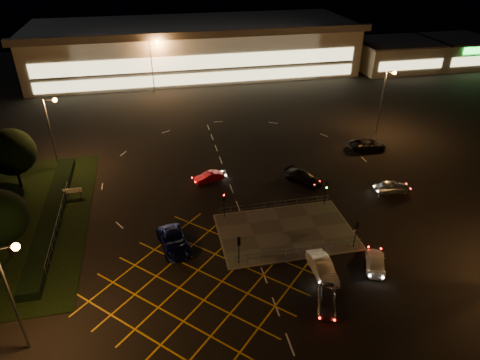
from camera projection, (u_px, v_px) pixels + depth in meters
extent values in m
plane|color=black|center=(263.00, 224.00, 47.47)|extent=(180.00, 180.00, 0.00)
cube|color=#4C4944|center=(286.00, 232.00, 46.11)|extent=(14.00, 9.00, 0.12)
cube|color=black|center=(6.00, 223.00, 47.47)|extent=(18.00, 30.00, 0.08)
cube|color=black|center=(52.00, 214.00, 48.14)|extent=(2.00, 26.00, 1.00)
cube|color=beige|center=(194.00, 48.00, 97.33)|extent=(70.00, 25.00, 10.00)
cube|color=slate|center=(193.00, 25.00, 94.71)|extent=(72.00, 26.50, 0.60)
cube|color=#FFEAA5|center=(202.00, 63.00, 86.73)|extent=(66.00, 0.20, 3.00)
cube|color=#FFEAA5|center=(202.00, 78.00, 88.34)|extent=(66.00, 0.20, 2.20)
cube|color=beige|center=(395.00, 55.00, 99.87)|extent=(18.00, 14.00, 6.00)
cube|color=slate|center=(397.00, 41.00, 98.28)|extent=(18.80, 14.80, 0.40)
cube|color=#FFEAA5|center=(411.00, 65.00, 94.12)|extent=(15.30, 0.20, 2.00)
cube|color=beige|center=(456.00, 52.00, 102.75)|extent=(14.00, 14.00, 6.00)
cube|color=slate|center=(459.00, 38.00, 101.17)|extent=(14.80, 14.80, 0.40)
cube|color=#FFEAA5|center=(475.00, 61.00, 97.00)|extent=(11.90, 0.20, 2.00)
cube|color=#19E533|center=(478.00, 50.00, 95.71)|extent=(7.00, 0.30, 1.40)
cylinder|color=slate|center=(12.00, 301.00, 30.84)|extent=(0.20, 0.20, 10.00)
cylinder|color=slate|center=(4.00, 248.00, 28.55)|extent=(1.40, 0.12, 0.12)
sphere|color=orange|center=(16.00, 247.00, 28.70)|extent=(0.56, 0.56, 0.56)
cylinder|color=slate|center=(51.00, 136.00, 55.83)|extent=(0.20, 0.20, 10.00)
cylinder|color=slate|center=(49.00, 100.00, 53.54)|extent=(1.40, 0.12, 0.12)
sphere|color=orange|center=(55.00, 100.00, 53.69)|extent=(0.56, 0.56, 0.56)
cylinder|color=slate|center=(381.00, 104.00, 66.17)|extent=(0.20, 0.20, 10.00)
cylinder|color=slate|center=(390.00, 73.00, 63.88)|extent=(1.40, 0.12, 0.12)
sphere|color=orange|center=(395.00, 73.00, 64.03)|extent=(0.56, 0.56, 0.56)
cylinder|color=slate|center=(152.00, 67.00, 83.70)|extent=(0.20, 0.20, 10.00)
cylinder|color=slate|center=(153.00, 42.00, 81.41)|extent=(1.40, 0.12, 0.12)
sphere|color=orange|center=(157.00, 42.00, 81.56)|extent=(0.56, 0.56, 0.56)
cylinder|color=slate|center=(339.00, 54.00, 92.60)|extent=(0.20, 0.20, 10.00)
cylinder|color=slate|center=(345.00, 31.00, 90.31)|extent=(1.40, 0.12, 0.12)
sphere|color=orange|center=(348.00, 31.00, 90.46)|extent=(0.56, 0.56, 0.56)
cylinder|color=black|center=(239.00, 251.00, 40.86)|extent=(0.10, 0.10, 3.00)
cube|color=black|center=(239.00, 241.00, 40.26)|extent=(0.28, 0.18, 0.90)
sphere|color=#19FF33|center=(239.00, 240.00, 40.37)|extent=(0.16, 0.16, 0.16)
cylinder|color=black|center=(355.00, 235.00, 43.02)|extent=(0.10, 0.10, 3.00)
cube|color=black|center=(357.00, 225.00, 42.42)|extent=(0.28, 0.18, 0.90)
sphere|color=#19FF33|center=(356.00, 225.00, 42.53)|extent=(0.16, 0.16, 0.16)
cylinder|color=black|center=(224.00, 206.00, 47.62)|extent=(0.10, 0.10, 3.00)
cube|color=black|center=(224.00, 197.00, 47.01)|extent=(0.28, 0.18, 0.90)
sphere|color=#FF0C0C|center=(224.00, 197.00, 46.90)|extent=(0.16, 0.16, 0.16)
cylinder|color=black|center=(325.00, 194.00, 49.78)|extent=(0.10, 0.10, 3.00)
cube|color=black|center=(326.00, 185.00, 49.18)|extent=(0.28, 0.18, 0.90)
sphere|color=#19FF33|center=(327.00, 186.00, 49.07)|extent=(0.16, 0.16, 0.16)
cylinder|color=black|center=(19.00, 177.00, 53.52)|extent=(0.36, 0.36, 2.88)
sphere|color=black|center=(11.00, 152.00, 51.75)|extent=(5.76, 5.76, 5.76)
cylinder|color=black|center=(8.00, 245.00, 42.10)|extent=(0.36, 0.36, 2.70)
imported|color=#9B9EA1|center=(327.00, 300.00, 36.68)|extent=(3.00, 4.36, 1.38)
imported|color=silver|center=(322.00, 268.00, 40.08)|extent=(1.67, 4.77, 1.57)
imported|color=#0C1248|center=(174.00, 241.00, 43.48)|extent=(3.54, 6.04, 1.58)
imported|color=black|center=(303.00, 177.00, 54.89)|extent=(4.62, 5.30, 1.47)
imported|color=#A5A6AC|center=(392.00, 187.00, 52.84)|extent=(4.49, 2.15, 1.48)
imported|color=#A00B1D|center=(209.00, 177.00, 55.24)|extent=(3.96, 2.16, 1.24)
imported|color=black|center=(367.00, 145.00, 63.27)|extent=(5.67, 2.85, 1.54)
imported|color=silver|center=(375.00, 262.00, 41.01)|extent=(3.44, 4.66, 1.25)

